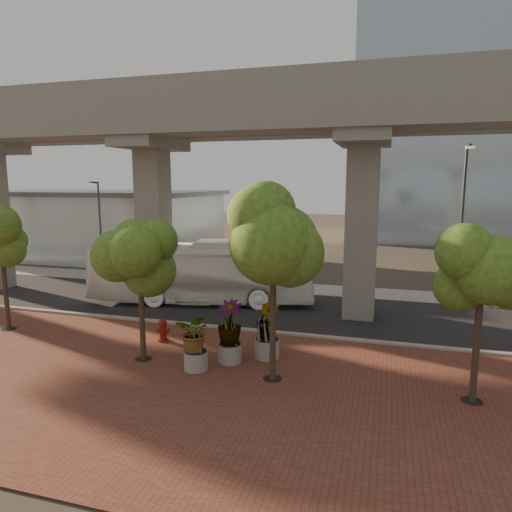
# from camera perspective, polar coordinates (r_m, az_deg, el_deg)

# --- Properties ---
(ground) EXTENTS (160.00, 160.00, 0.00)m
(ground) POSITION_cam_1_polar(r_m,az_deg,el_deg) (24.40, -2.00, -7.80)
(ground) COLOR #383328
(ground) RESTS_ON ground
(brick_plaza) EXTENTS (70.00, 13.00, 0.06)m
(brick_plaza) POSITION_cam_1_polar(r_m,az_deg,el_deg) (17.46, -10.54, -14.99)
(brick_plaza) COLOR brown
(brick_plaza) RESTS_ON ground
(asphalt_road) EXTENTS (90.00, 8.00, 0.04)m
(asphalt_road) POSITION_cam_1_polar(r_m,az_deg,el_deg) (26.23, -0.63, -6.53)
(asphalt_road) COLOR black
(asphalt_road) RESTS_ON ground
(curb_strip) EXTENTS (70.00, 0.25, 0.16)m
(curb_strip) POSITION_cam_1_polar(r_m,az_deg,el_deg) (22.58, -3.61, -9.02)
(curb_strip) COLOR #9C9A92
(curb_strip) RESTS_ON ground
(far_sidewalk) EXTENTS (90.00, 3.00, 0.06)m
(far_sidewalk) POSITION_cam_1_polar(r_m,az_deg,el_deg) (31.36, 2.30, -3.88)
(far_sidewalk) COLOR #9C9A92
(far_sidewalk) RESTS_ON ground
(transit_viaduct) EXTENTS (72.00, 5.60, 12.40)m
(transit_viaduct) POSITION_cam_1_polar(r_m,az_deg,el_deg) (25.24, -0.66, 9.56)
(transit_viaduct) COLOR gray
(transit_viaduct) RESTS_ON ground
(station_pavilion) EXTENTS (23.00, 13.00, 6.30)m
(station_pavilion) POSITION_cam_1_polar(r_m,az_deg,el_deg) (47.10, -19.34, 3.94)
(station_pavilion) COLOR silver
(station_pavilion) RESTS_ON ground
(transit_bus) EXTENTS (13.48, 5.62, 3.66)m
(transit_bus) POSITION_cam_1_polar(r_m,az_deg,el_deg) (27.21, -6.73, -2.09)
(transit_bus) COLOR white
(transit_bus) RESTS_ON ground
(fire_hydrant) EXTENTS (0.54, 0.48, 1.07)m
(fire_hydrant) POSITION_cam_1_polar(r_m,az_deg,el_deg) (21.17, -11.55, -9.04)
(fire_hydrant) COLOR maroon
(fire_hydrant) RESTS_ON ground
(planter_front) EXTENTS (2.04, 2.04, 2.24)m
(planter_front) POSITION_cam_1_polar(r_m,az_deg,el_deg) (17.66, -7.59, -9.77)
(planter_front) COLOR gray
(planter_front) RESTS_ON ground
(planter_right) EXTENTS (2.34, 2.34, 2.50)m
(planter_right) POSITION_cam_1_polar(r_m,az_deg,el_deg) (18.19, -3.33, -8.62)
(planter_right) COLOR gray
(planter_right) RESTS_ON ground
(planter_left) EXTENTS (2.22, 2.22, 2.44)m
(planter_left) POSITION_cam_1_polar(r_m,az_deg,el_deg) (18.61, 1.41, -8.30)
(planter_left) COLOR #9F9A90
(planter_left) RESTS_ON ground
(street_tree_far_west) EXTENTS (3.35, 3.35, 5.97)m
(street_tree_far_west) POSITION_cam_1_polar(r_m,az_deg,el_deg) (24.68, -29.28, 1.85)
(street_tree_far_west) COLOR #4A372A
(street_tree_far_west) RESTS_ON ground
(street_tree_near_west) EXTENTS (3.47, 3.47, 5.70)m
(street_tree_near_west) POSITION_cam_1_polar(r_m,az_deg,el_deg) (18.39, -14.36, -0.41)
(street_tree_near_west) COLOR #4A372A
(street_tree_near_west) RESTS_ON ground
(street_tree_near_east) EXTENTS (4.34, 4.34, 6.96)m
(street_tree_near_east) POSITION_cam_1_polar(r_m,az_deg,el_deg) (15.83, 2.17, 1.52)
(street_tree_near_east) COLOR #4A372A
(street_tree_near_east) RESTS_ON ground
(street_tree_far_east) EXTENTS (3.51, 3.51, 5.89)m
(street_tree_far_east) POSITION_cam_1_polar(r_m,az_deg,el_deg) (15.90, 26.43, -1.93)
(street_tree_far_east) COLOR #4A372A
(street_tree_far_east) RESTS_ON ground
(streetlamp_west) EXTENTS (0.35, 1.03, 7.13)m
(streetlamp_west) POSITION_cam_1_polar(r_m,az_deg,el_deg) (34.39, -19.00, 3.77)
(streetlamp_west) COLOR #2A2A2F
(streetlamp_west) RESTS_ON ground
(streetlamp_east) EXTENTS (0.45, 1.33, 9.16)m
(streetlamp_east) POSITION_cam_1_polar(r_m,az_deg,el_deg) (28.86, 24.42, 4.83)
(streetlamp_east) COLOR #2D2D32
(streetlamp_east) RESTS_ON ground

